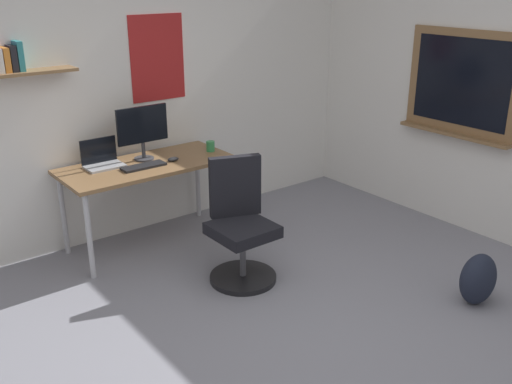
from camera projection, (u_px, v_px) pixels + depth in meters
The scene contains 10 objects.
ground_plane at pixel (316, 351), 3.66m from camera, with size 5.20×5.20×0.00m, color gray.
wall_back at pixel (126, 89), 5.00m from camera, with size 5.00×0.30×2.60m.
desk at pixel (147, 171), 4.89m from camera, with size 1.45×0.66×0.74m.
office_chair at pixel (240, 229), 4.43m from camera, with size 0.53×0.55×0.95m.
laptop at pixel (102, 160), 4.77m from camera, with size 0.31×0.21×0.23m.
monitor_primary at pixel (142, 129), 4.87m from camera, with size 0.46×0.17×0.46m.
keyboard at pixel (144, 166), 4.76m from camera, with size 0.37×0.13×0.02m, color black.
computer_mouse at pixel (173, 159), 4.92m from camera, with size 0.10×0.06×0.03m, color #262628.
coffee_mug at pixel (210, 146), 5.18m from camera, with size 0.08×0.08×0.09m, color #338C4C.
backpack at pixel (478, 279), 4.14m from camera, with size 0.32×0.22×0.38m, color #1E2333.
Camera 1 is at (-2.18, -2.19, 2.25)m, focal length 40.52 mm.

